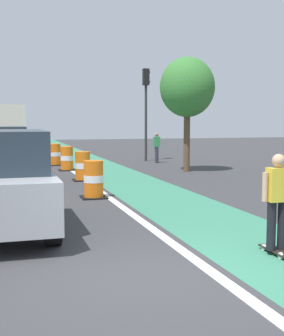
% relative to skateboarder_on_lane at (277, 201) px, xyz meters
% --- Properties ---
extents(ground_plane, '(100.00, 100.00, 0.00)m').
position_rel_skateboarder_on_lane_xyz_m(ground_plane, '(-2.33, -0.44, -0.91)').
color(ground_plane, '#38383A').
extents(bike_lane_strip, '(2.50, 80.00, 0.01)m').
position_rel_skateboarder_on_lane_xyz_m(bike_lane_strip, '(0.07, 11.56, -0.91)').
color(bike_lane_strip, '#387F60').
rests_on(bike_lane_strip, ground).
extents(lane_divider_stripe, '(0.20, 80.00, 0.01)m').
position_rel_skateboarder_on_lane_xyz_m(lane_divider_stripe, '(-1.43, 11.56, -0.91)').
color(lane_divider_stripe, silver).
rests_on(lane_divider_stripe, ground).
extents(skateboarder_on_lane, '(0.57, 0.80, 1.69)m').
position_rel_skateboarder_on_lane_xyz_m(skateboarder_on_lane, '(0.00, 0.00, 0.00)').
color(skateboarder_on_lane, black).
rests_on(skateboarder_on_lane, ground).
extents(parked_suv_nearest, '(1.93, 4.60, 2.04)m').
position_rel_skateboarder_on_lane_xyz_m(parked_suv_nearest, '(-4.34, 3.08, 0.12)').
color(parked_suv_nearest, '#9EA0A5').
rests_on(parked_suv_nearest, ground).
extents(parked_suv_second, '(1.93, 4.60, 2.04)m').
position_rel_skateboarder_on_lane_xyz_m(parked_suv_second, '(-4.42, 10.19, 0.12)').
color(parked_suv_second, '#9EA0A5').
rests_on(parked_suv_second, ground).
extents(parked_sedan_third, '(1.92, 4.10, 1.70)m').
position_rel_skateboarder_on_lane_xyz_m(parked_sedan_third, '(-4.34, 17.20, -0.08)').
color(parked_sedan_third, maroon).
rests_on(parked_sedan_third, ground).
extents(traffic_barrel_front, '(0.73, 0.73, 1.09)m').
position_rel_skateboarder_on_lane_xyz_m(traffic_barrel_front, '(-1.87, 6.52, -0.38)').
color(traffic_barrel_front, orange).
rests_on(traffic_barrel_front, ground).
extents(traffic_barrel_mid, '(0.73, 0.73, 1.09)m').
position_rel_skateboarder_on_lane_xyz_m(traffic_barrel_mid, '(-1.53, 10.55, -0.38)').
color(traffic_barrel_mid, orange).
rests_on(traffic_barrel_mid, ground).
extents(traffic_barrel_back, '(0.73, 0.73, 1.09)m').
position_rel_skateboarder_on_lane_xyz_m(traffic_barrel_back, '(-1.63, 14.31, -0.38)').
color(traffic_barrel_back, orange).
rests_on(traffic_barrel_back, ground).
extents(traffic_barrel_far, '(0.73, 0.73, 1.09)m').
position_rel_skateboarder_on_lane_xyz_m(traffic_barrel_far, '(-1.89, 16.94, -0.38)').
color(traffic_barrel_far, orange).
rests_on(traffic_barrel_far, ground).
extents(delivery_truck_down_block, '(2.75, 7.72, 3.23)m').
position_rel_skateboarder_on_lane_xyz_m(delivery_truck_down_block, '(-4.40, 25.96, 0.94)').
color(delivery_truck_down_block, silver).
rests_on(delivery_truck_down_block, ground).
extents(traffic_light_corner, '(0.41, 0.32, 5.10)m').
position_rel_skateboarder_on_lane_xyz_m(traffic_light_corner, '(3.28, 18.11, 2.59)').
color(traffic_light_corner, '#2D2D2D').
rests_on(traffic_light_corner, ground).
extents(pedestrian_crossing, '(0.34, 0.20, 1.61)m').
position_rel_skateboarder_on_lane_xyz_m(pedestrian_crossing, '(3.47, 16.78, -0.05)').
color(pedestrian_crossing, '#33333D').
rests_on(pedestrian_crossing, ground).
extents(street_tree_sidewalk, '(2.40, 2.40, 5.00)m').
position_rel_skateboarder_on_lane_xyz_m(street_tree_sidewalk, '(3.39, 12.36, 2.76)').
color(street_tree_sidewalk, brown).
rests_on(street_tree_sidewalk, ground).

